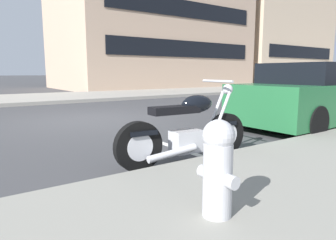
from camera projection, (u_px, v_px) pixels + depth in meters
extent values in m
plane|color=#3D3D3F|center=(93.00, 120.00, 7.89)|extent=(260.00, 260.00, 0.00)
cube|color=gray|center=(225.00, 90.00, 20.37)|extent=(120.00, 5.00, 0.14)
cube|color=silver|center=(187.00, 151.00, 4.72)|extent=(0.12, 2.20, 0.01)
cylinder|color=black|center=(225.00, 134.00, 4.47)|extent=(0.63, 0.15, 0.63)
cylinder|color=silver|center=(225.00, 134.00, 4.47)|extent=(0.35, 0.14, 0.34)
cylinder|color=black|center=(138.00, 147.00, 3.74)|extent=(0.63, 0.15, 0.63)
cylinder|color=silver|center=(138.00, 147.00, 3.74)|extent=(0.35, 0.14, 0.34)
cube|color=silver|center=(186.00, 141.00, 4.11)|extent=(0.42, 0.28, 0.30)
cube|color=black|center=(175.00, 110.00, 3.95)|extent=(0.69, 0.26, 0.10)
ellipsoid|color=black|center=(197.00, 104.00, 4.13)|extent=(0.49, 0.27, 0.24)
cube|color=black|center=(142.00, 132.00, 3.74)|extent=(0.37, 0.20, 0.06)
cube|color=black|center=(225.00, 123.00, 4.44)|extent=(0.33, 0.18, 0.06)
cylinder|color=silver|center=(215.00, 113.00, 4.41)|extent=(0.34, 0.06, 0.65)
cylinder|color=silver|center=(221.00, 114.00, 4.29)|extent=(0.34, 0.06, 0.65)
cylinder|color=silver|center=(217.00, 81.00, 4.26)|extent=(0.07, 0.62, 0.04)
sphere|color=silver|center=(228.00, 89.00, 4.38)|extent=(0.15, 0.15, 0.15)
cylinder|color=silver|center=(172.00, 153.00, 3.85)|extent=(0.71, 0.13, 0.16)
cube|color=#236638|center=(314.00, 101.00, 6.95)|extent=(4.13, 1.78, 0.81)
cube|color=black|center=(313.00, 73.00, 6.79)|extent=(2.03, 1.63, 0.44)
cylinder|color=black|center=(312.00, 106.00, 8.41)|extent=(0.62, 0.23, 0.62)
cylinder|color=black|center=(246.00, 113.00, 6.85)|extent=(0.62, 0.23, 0.62)
cylinder|color=black|center=(315.00, 122.00, 5.57)|extent=(0.62, 0.23, 0.62)
cylinder|color=#B7B7BC|center=(217.00, 180.00, 2.27)|extent=(0.22, 0.22, 0.56)
sphere|color=#B7B7BC|center=(219.00, 136.00, 2.22)|extent=(0.24, 0.24, 0.24)
cylinder|color=#B7B7BC|center=(205.00, 172.00, 2.38)|extent=(0.10, 0.08, 0.10)
cylinder|color=#B7B7BC|center=(232.00, 182.00, 2.15)|extent=(0.10, 0.08, 0.10)
cube|color=tan|center=(150.00, 7.00, 24.20)|extent=(14.15, 9.43, 12.74)
cube|color=black|center=(186.00, 49.00, 20.91)|extent=(11.89, 0.06, 1.10)
cube|color=black|center=(187.00, 9.00, 20.50)|extent=(11.89, 0.06, 1.10)
cube|color=beige|center=(258.00, 17.00, 32.55)|extent=(11.74, 10.75, 14.04)
cube|color=black|center=(302.00, 52.00, 28.79)|extent=(9.86, 0.06, 1.10)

